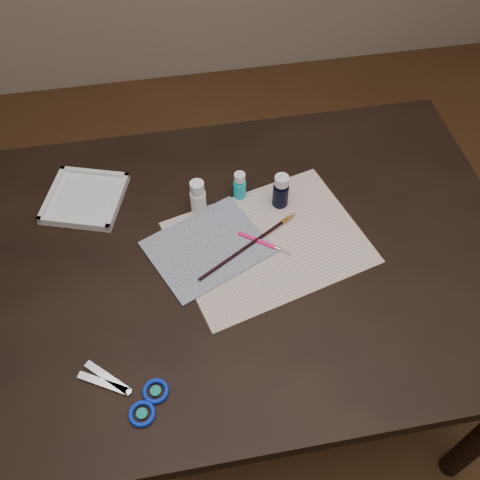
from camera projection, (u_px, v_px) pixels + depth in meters
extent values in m
cube|color=#422614|center=(240.00, 382.00, 1.84)|extent=(3.50, 3.50, 0.02)
cube|color=black|center=(240.00, 329.00, 1.53)|extent=(1.30, 0.90, 0.75)
cube|color=white|center=(269.00, 242.00, 1.25)|extent=(0.50, 0.43, 0.00)
cube|color=#141F3D|center=(208.00, 247.00, 1.24)|extent=(0.32, 0.29, 0.00)
cylinder|color=white|center=(198.00, 197.00, 1.28)|extent=(0.05, 0.05, 0.09)
cylinder|color=#12BACA|center=(240.00, 185.00, 1.31)|extent=(0.04, 0.04, 0.08)
cylinder|color=black|center=(281.00, 191.00, 1.29)|extent=(0.05, 0.05, 0.09)
cube|color=silver|center=(85.00, 198.00, 1.32)|extent=(0.23, 0.23, 0.02)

